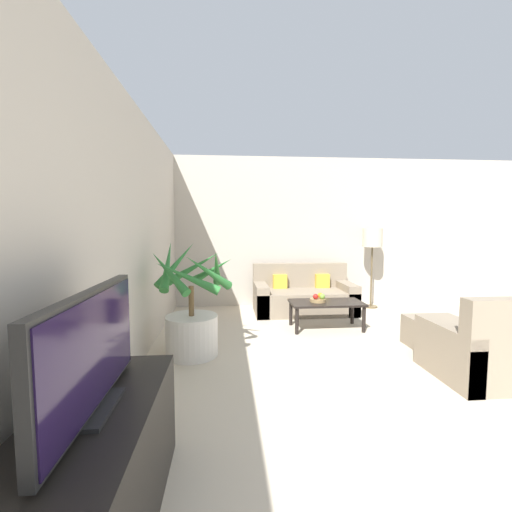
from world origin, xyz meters
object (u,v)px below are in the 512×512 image
(television, at_px, (92,352))
(coffee_table, at_px, (326,305))
(fruit_bowl, at_px, (318,300))
(floor_lamp, at_px, (372,241))
(orange_fruit, at_px, (320,295))
(ottoman, at_px, (437,333))
(armchair, at_px, (483,351))
(potted_palm, at_px, (192,318))
(apple_red, at_px, (316,297))
(tv_console, at_px, (96,475))
(sofa_loveseat, at_px, (303,297))
(apple_green, at_px, (322,296))

(television, bearing_deg, coffee_table, 57.36)
(fruit_bowl, bearing_deg, floor_lamp, 42.59)
(fruit_bowl, bearing_deg, orange_fruit, 46.38)
(ottoman, bearing_deg, armchair, -95.45)
(potted_palm, height_order, apple_red, potted_palm)
(tv_console, distance_m, apple_red, 3.61)
(orange_fruit, bearing_deg, armchair, -58.42)
(orange_fruit, bearing_deg, sofa_loveseat, 92.24)
(apple_green, relative_size, armchair, 0.09)
(coffee_table, bearing_deg, tv_console, -122.68)
(sofa_loveseat, relative_size, apple_red, 21.78)
(apple_red, bearing_deg, fruit_bowl, 38.23)
(potted_palm, xyz_separation_m, orange_fruit, (1.72, 0.92, 0.04))
(tv_console, relative_size, fruit_bowl, 5.89)
(apple_green, bearing_deg, orange_fruit, 95.00)
(orange_fruit, bearing_deg, tv_console, -121.27)
(orange_fruit, bearing_deg, apple_green, -85.00)
(orange_fruit, height_order, ottoman, orange_fruit)
(apple_green, relative_size, ottoman, 0.12)
(potted_palm, height_order, coffee_table, potted_palm)
(television, bearing_deg, potted_palm, 84.77)
(sofa_loveseat, xyz_separation_m, floor_lamp, (1.29, 0.23, 0.93))
(tv_console, height_order, floor_lamp, floor_lamp)
(television, distance_m, potted_palm, 2.32)
(fruit_bowl, height_order, orange_fruit, orange_fruit)
(orange_fruit, distance_m, armchair, 2.08)
(tv_console, xyz_separation_m, potted_palm, (0.21, 2.26, 0.12))
(sofa_loveseat, bearing_deg, television, -114.78)
(television, relative_size, apple_red, 13.50)
(ottoman, bearing_deg, potted_palm, 179.63)
(floor_lamp, bearing_deg, television, -126.33)
(coffee_table, bearing_deg, orange_fruit, 143.58)
(floor_lamp, distance_m, fruit_bowl, 1.93)
(fruit_bowl, height_order, apple_green, apple_green)
(potted_palm, distance_m, coffee_table, 1.99)
(television, relative_size, sofa_loveseat, 0.62)
(floor_lamp, xyz_separation_m, coffee_table, (-1.18, -1.20, -0.85))
(sofa_loveseat, distance_m, apple_red, 1.02)
(fruit_bowl, distance_m, ottoman, 1.52)
(television, bearing_deg, fruit_bowl, 59.00)
(tv_console, distance_m, orange_fruit, 3.73)
(armchair, bearing_deg, apple_green, 122.65)
(coffee_table, distance_m, ottoman, 1.41)
(armchair, bearing_deg, fruit_bowl, 123.38)
(apple_green, bearing_deg, fruit_bowl, 146.93)
(tv_console, distance_m, floor_lamp, 5.45)
(television, height_order, ottoman, television)
(fruit_bowl, xyz_separation_m, orange_fruit, (0.05, 0.05, 0.06))
(apple_red, height_order, ottoman, apple_red)
(potted_palm, relative_size, coffee_table, 1.28)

